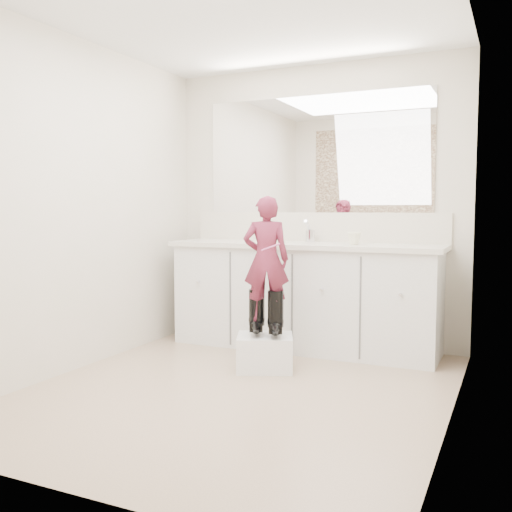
% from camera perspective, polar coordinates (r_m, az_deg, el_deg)
% --- Properties ---
extents(floor, '(3.00, 3.00, 0.00)m').
position_cam_1_polar(floor, '(3.80, -1.70, -13.24)').
color(floor, '#927560').
rests_on(floor, ground).
extents(ceiling, '(3.00, 3.00, 0.00)m').
position_cam_1_polar(ceiling, '(3.81, -1.80, 23.51)').
color(ceiling, white).
rests_on(ceiling, wall_back).
extents(wall_back, '(2.60, 0.00, 2.60)m').
position_cam_1_polar(wall_back, '(5.00, 5.95, 5.04)').
color(wall_back, beige).
rests_on(wall_back, floor).
extents(wall_front, '(2.60, 0.00, 2.60)m').
position_cam_1_polar(wall_front, '(2.36, -18.21, 5.14)').
color(wall_front, beige).
rests_on(wall_front, floor).
extents(wall_left, '(0.00, 3.00, 3.00)m').
position_cam_1_polar(wall_left, '(4.35, -17.34, 4.89)').
color(wall_left, beige).
rests_on(wall_left, floor).
extents(wall_right, '(0.00, 3.00, 3.00)m').
position_cam_1_polar(wall_right, '(3.25, 19.33, 4.95)').
color(wall_right, beige).
rests_on(wall_right, floor).
extents(vanity_cabinet, '(2.20, 0.55, 0.85)m').
position_cam_1_polar(vanity_cabinet, '(4.80, 4.81, -4.23)').
color(vanity_cabinet, silver).
rests_on(vanity_cabinet, floor).
extents(countertop, '(2.28, 0.58, 0.04)m').
position_cam_1_polar(countertop, '(4.74, 4.79, 1.07)').
color(countertop, beige).
rests_on(countertop, vanity_cabinet).
extents(backsplash, '(2.28, 0.03, 0.25)m').
position_cam_1_polar(backsplash, '(4.99, 5.87, 2.92)').
color(backsplash, beige).
rests_on(backsplash, countertop).
extents(mirror, '(2.00, 0.02, 1.00)m').
position_cam_1_polar(mirror, '(5.01, 5.95, 10.08)').
color(mirror, white).
rests_on(mirror, wall_back).
extents(dot_panel, '(2.00, 0.01, 1.20)m').
position_cam_1_polar(dot_panel, '(2.42, -18.33, 15.86)').
color(dot_panel, '#472819').
rests_on(dot_panel, wall_front).
extents(faucet, '(0.08, 0.08, 0.10)m').
position_cam_1_polar(faucet, '(4.89, 5.45, 2.00)').
color(faucet, silver).
rests_on(faucet, countertop).
extents(cup, '(0.14, 0.14, 0.10)m').
position_cam_1_polar(cup, '(4.56, 9.78, 1.75)').
color(cup, '#F0EAC0').
rests_on(cup, countertop).
extents(soap_bottle, '(0.09, 0.09, 0.17)m').
position_cam_1_polar(soap_bottle, '(4.79, 2.26, 2.36)').
color(soap_bottle, silver).
rests_on(soap_bottle, countertop).
extents(step_stool, '(0.49, 0.46, 0.25)m').
position_cam_1_polar(step_stool, '(4.21, 0.90, -9.62)').
color(step_stool, white).
rests_on(step_stool, floor).
extents(boot_left, '(0.20, 0.25, 0.33)m').
position_cam_1_polar(boot_left, '(4.20, 0.07, -5.58)').
color(boot_left, black).
rests_on(boot_left, step_stool).
extents(boot_right, '(0.20, 0.25, 0.33)m').
position_cam_1_polar(boot_right, '(4.14, 1.97, -5.74)').
color(boot_right, black).
rests_on(boot_right, step_stool).
extents(toddler, '(0.39, 0.33, 0.91)m').
position_cam_1_polar(toddler, '(4.12, 1.02, -0.32)').
color(toddler, '#AC355F').
rests_on(toddler, step_stool).
extents(toothbrush, '(0.13, 0.06, 0.06)m').
position_cam_1_polar(toothbrush, '(4.01, 1.48, 0.90)').
color(toothbrush, '#CC4F90').
rests_on(toothbrush, toddler).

